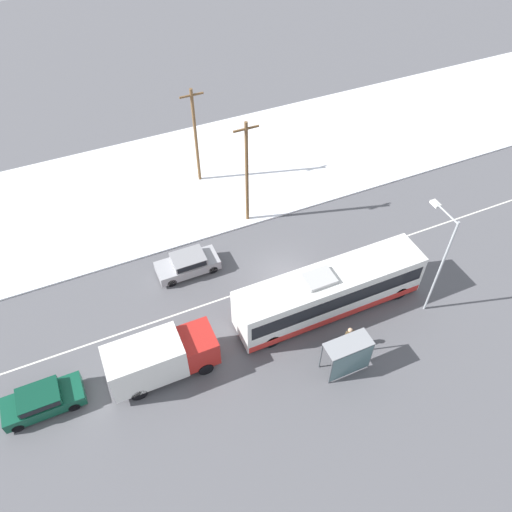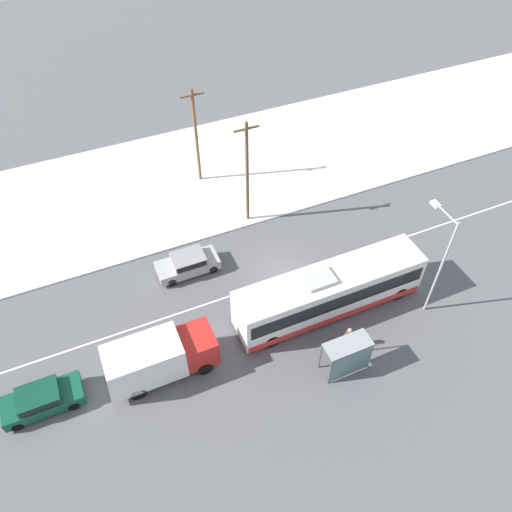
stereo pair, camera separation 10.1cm
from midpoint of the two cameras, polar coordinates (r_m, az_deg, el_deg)
The scene contains 12 objects.
ground_plane at distance 33.76m, azimuth 3.31°, elevation -2.51°, with size 120.00×120.00×0.00m, color #56565B.
snow_lot at distance 42.38m, azimuth -4.34°, elevation 9.65°, with size 80.00×14.27×0.12m.
lane_marking_center at distance 33.76m, azimuth 3.31°, elevation -2.51°, with size 60.00×0.12×0.00m.
city_bus at distance 31.14m, azimuth 8.48°, elevation -4.03°, with size 12.10×2.57×3.42m.
box_truck at distance 28.69m, azimuth -10.94°, elevation -11.28°, with size 6.09×2.30×2.85m.
sedan_car at distance 33.86m, azimuth -7.70°, elevation -0.79°, with size 4.20×1.80×1.43m.
parked_car_near_truck at distance 30.13m, azimuth -23.22°, elevation -14.78°, with size 4.21×1.80×1.42m.
pedestrian_at_stop at distance 30.04m, azimuth 10.65°, elevation -8.97°, with size 0.64×0.29×1.79m.
bus_shelter at distance 28.62m, azimuth 10.69°, elevation -11.09°, with size 2.68×1.20×2.40m.
streetlamp at distance 30.61m, azimuth 20.34°, elevation 0.20°, with size 0.36×2.26×7.55m.
utility_pole_roadside at distance 34.96m, azimuth -0.93°, elevation 9.49°, with size 1.80×0.24×8.37m.
utility_pole_snowlot at distance 39.24m, azimuth -6.77°, elevation 13.51°, with size 1.80×0.24×8.07m.
Camera 2 is at (-10.53, -19.39, 25.56)m, focal length 35.00 mm.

